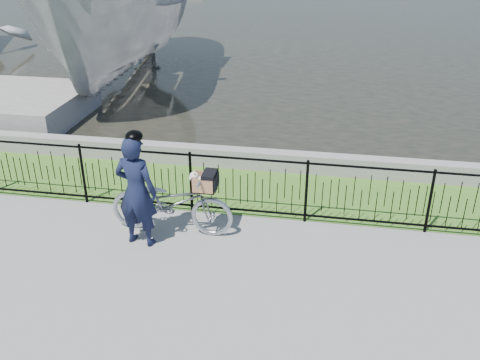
# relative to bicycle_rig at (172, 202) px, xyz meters

# --- Properties ---
(ground) EXTENTS (120.00, 120.00, 0.00)m
(ground) POSITION_rel_bicycle_rig_xyz_m (1.14, -0.91, -0.55)
(ground) COLOR gray
(ground) RESTS_ON ground
(grass_strip) EXTENTS (60.00, 2.00, 0.01)m
(grass_strip) POSITION_rel_bicycle_rig_xyz_m (1.14, 1.69, -0.54)
(grass_strip) COLOR #447223
(grass_strip) RESTS_ON ground
(quay_wall) EXTENTS (60.00, 0.30, 0.40)m
(quay_wall) POSITION_rel_bicycle_rig_xyz_m (1.14, 2.69, -0.35)
(quay_wall) COLOR gray
(quay_wall) RESTS_ON ground
(fence) EXTENTS (14.00, 0.06, 1.15)m
(fence) POSITION_rel_bicycle_rig_xyz_m (1.14, 0.69, 0.03)
(fence) COLOR black
(fence) RESTS_ON ground
(bicycle_rig) EXTENTS (2.05, 0.71, 1.16)m
(bicycle_rig) POSITION_rel_bicycle_rig_xyz_m (0.00, 0.00, 0.00)
(bicycle_rig) COLOR #A6AAB2
(bicycle_rig) RESTS_ON ground
(cyclist) EXTENTS (0.73, 0.53, 1.91)m
(cyclist) POSITION_rel_bicycle_rig_xyz_m (-0.43, -0.42, 0.40)
(cyclist) COLOR black
(cyclist) RESTS_ON ground
(boat_near) EXTENTS (5.38, 11.37, 6.03)m
(boat_near) POSITION_rel_bicycle_rig_xyz_m (-4.04, 8.43, 1.66)
(boat_near) COLOR #ABABAB
(boat_near) RESTS_ON water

